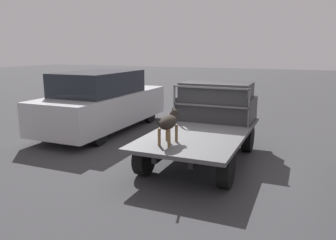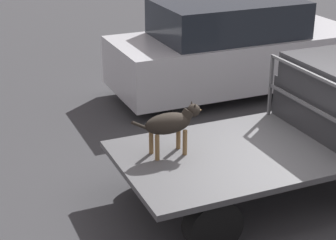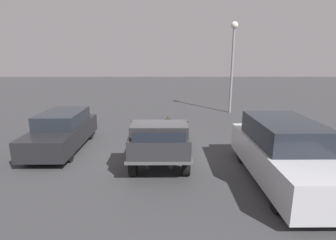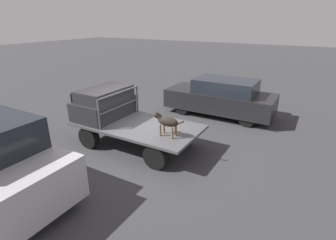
# 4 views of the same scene
# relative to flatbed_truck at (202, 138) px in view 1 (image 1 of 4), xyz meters

# --- Properties ---
(ground_plane) EXTENTS (80.00, 80.00, 0.00)m
(ground_plane) POSITION_rel_flatbed_truck_xyz_m (0.00, 0.00, -0.57)
(ground_plane) COLOR #38383A
(flatbed_truck) EXTENTS (4.07, 2.08, 0.77)m
(flatbed_truck) POSITION_rel_flatbed_truck_xyz_m (0.00, 0.00, 0.00)
(flatbed_truck) COLOR black
(flatbed_truck) RESTS_ON ground
(truck_cab) EXTENTS (1.26, 1.96, 1.01)m
(truck_cab) POSITION_rel_flatbed_truck_xyz_m (1.33, 0.00, 0.67)
(truck_cab) COLOR #28282B
(truck_cab) RESTS_ON flatbed_truck
(truck_headboard) EXTENTS (0.04, 1.96, 0.95)m
(truck_headboard) POSITION_rel_flatbed_truck_xyz_m (0.66, 0.00, 0.82)
(truck_headboard) COLOR #4C4C4F
(truck_headboard) RESTS_ON flatbed_truck
(dog) EXTENTS (0.99, 0.28, 0.69)m
(dog) POSITION_rel_flatbed_truck_xyz_m (-1.27, 0.30, 0.62)
(dog) COLOR brown
(dog) RESTS_ON flatbed_truck
(parked_pickup_far) EXTENTS (5.21, 1.99, 1.95)m
(parked_pickup_far) POSITION_rel_flatbed_truck_xyz_m (1.73, 3.89, 0.38)
(parked_pickup_far) COLOR black
(parked_pickup_far) RESTS_ON ground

